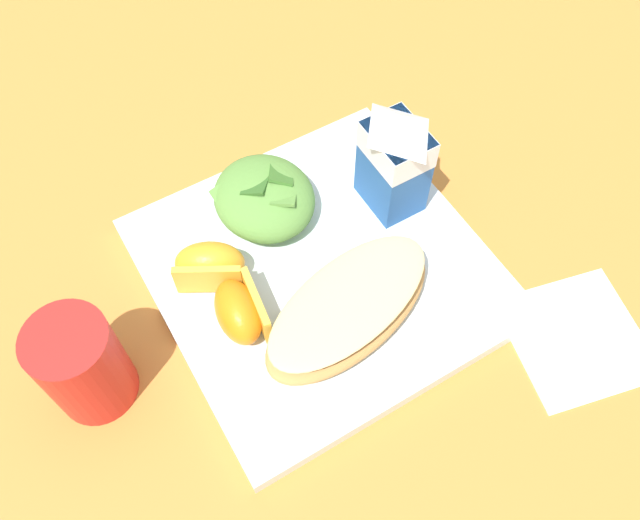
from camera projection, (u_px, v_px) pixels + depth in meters
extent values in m
plane|color=#C67A33|center=(320.00, 275.00, 0.61)|extent=(3.00, 3.00, 0.00)
cube|color=silver|center=(320.00, 271.00, 0.60)|extent=(0.28, 0.28, 0.02)
ellipsoid|color=tan|center=(348.00, 311.00, 0.56)|extent=(0.12, 0.18, 0.03)
ellipsoid|color=brown|center=(349.00, 305.00, 0.55)|extent=(0.10, 0.17, 0.01)
ellipsoid|color=#EAD184|center=(349.00, 301.00, 0.54)|extent=(0.11, 0.18, 0.01)
ellipsoid|color=#5B8E3D|center=(264.00, 198.00, 0.61)|extent=(0.10, 0.09, 0.04)
cube|color=#5B8E3D|center=(227.00, 198.00, 0.60)|extent=(0.03, 0.02, 0.01)
cube|color=#5B8E3D|center=(286.00, 194.00, 0.60)|extent=(0.04, 0.04, 0.01)
cube|color=#3D7028|center=(281.00, 174.00, 0.61)|extent=(0.04, 0.03, 0.02)
cube|color=#336023|center=(256.00, 183.00, 0.60)|extent=(0.04, 0.04, 0.01)
cube|color=#23569E|center=(393.00, 168.00, 0.60)|extent=(0.06, 0.04, 0.09)
cube|color=white|center=(397.00, 144.00, 0.57)|extent=(0.06, 0.04, 0.03)
pyramid|color=white|center=(400.00, 125.00, 0.55)|extent=(0.06, 0.04, 0.02)
ellipsoid|color=orange|center=(210.00, 263.00, 0.57)|extent=(0.06, 0.07, 0.04)
cube|color=gold|center=(209.00, 279.00, 0.57)|extent=(0.03, 0.05, 0.03)
ellipsoid|color=orange|center=(238.00, 312.00, 0.55)|extent=(0.06, 0.04, 0.04)
cube|color=gold|center=(257.00, 305.00, 0.55)|extent=(0.06, 0.01, 0.03)
cube|color=white|center=(577.00, 337.00, 0.58)|extent=(0.13, 0.13, 0.00)
cylinder|color=red|center=(84.00, 368.00, 0.51)|extent=(0.06, 0.06, 0.10)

